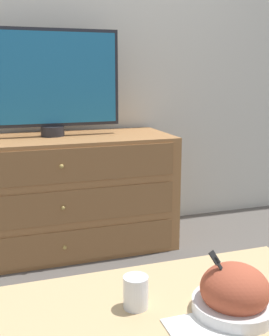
% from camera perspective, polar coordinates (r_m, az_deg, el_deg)
% --- Properties ---
extents(ground_plane, '(12.00, 12.00, 0.00)m').
position_cam_1_polar(ground_plane, '(3.04, -9.37, -8.19)').
color(ground_plane, '#56514C').
extents(wall_back, '(12.00, 0.05, 2.60)m').
position_cam_1_polar(wall_back, '(2.88, -10.43, 16.98)').
color(wall_back, silver).
rests_on(wall_back, ground_plane).
extents(dresser, '(1.43, 0.57, 0.70)m').
position_cam_1_polar(dresser, '(2.63, -10.63, -3.51)').
color(dresser, '#9E6B3D').
rests_on(dresser, ground_plane).
extents(tv, '(0.82, 0.14, 0.63)m').
position_cam_1_polar(tv, '(2.59, -11.33, 11.50)').
color(tv, '#232328').
rests_on(tv, dresser).
extents(coffee_table, '(0.95, 0.53, 0.47)m').
position_cam_1_polar(coffee_table, '(1.23, 5.63, -20.93)').
color(coffee_table, tan).
rests_on(coffee_table, ground_plane).
extents(takeout_bowl, '(0.22, 0.22, 0.16)m').
position_cam_1_polar(takeout_bowl, '(1.17, 13.38, -16.23)').
color(takeout_bowl, silver).
rests_on(takeout_bowl, coffee_table).
extents(drink_cup, '(0.07, 0.07, 0.09)m').
position_cam_1_polar(drink_cup, '(1.16, 0.17, -16.69)').
color(drink_cup, '#9E6638').
rests_on(drink_cup, coffee_table).
extents(napkin, '(0.16, 0.16, 0.00)m').
position_cam_1_polar(napkin, '(1.10, 9.38, -21.09)').
color(napkin, white).
rests_on(napkin, coffee_table).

